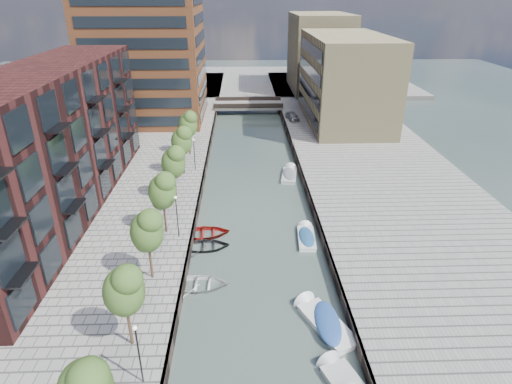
{
  "coord_description": "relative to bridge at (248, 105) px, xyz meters",
  "views": [
    {
      "loc": [
        -1.29,
        -9.82,
        21.41
      ],
      "look_at": [
        0.0,
        28.05,
        3.5
      ],
      "focal_mm": 30.0,
      "sensor_mm": 36.0,
      "label": 1
    }
  ],
  "objects": [
    {
      "name": "sloop_3",
      "position": [
        -4.85,
        -54.15,
        -1.39
      ],
      "size": [
        4.74,
        3.4,
        0.98
      ],
      "primitive_type": "imported",
      "rotation": [
        0.0,
        0.0,
        1.58
      ],
      "color": "silver",
      "rests_on": "ground"
    },
    {
      "name": "tan_block_near",
      "position": [
        16.0,
        -10.0,
        6.61
      ],
      "size": [
        12.0,
        25.0,
        14.0
      ],
      "primitive_type": "cube",
      "color": "tan",
      "rests_on": "quay_right"
    },
    {
      "name": "lamp_2",
      "position": [
        -7.2,
        -32.0,
        2.12
      ],
      "size": [
        0.24,
        0.24,
        4.12
      ],
      "color": "black",
      "rests_on": "quay_left"
    },
    {
      "name": "tree_1",
      "position": [
        -8.5,
        -61.0,
        3.92
      ],
      "size": [
        2.5,
        2.5,
        5.95
      ],
      "color": "#382619",
      "rests_on": "quay_left"
    },
    {
      "name": "car",
      "position": [
        7.5,
        -9.41,
        0.29
      ],
      "size": [
        2.4,
        4.26,
        1.37
      ],
      "primitive_type": "imported",
      "rotation": [
        0.0,
        0.0,
        0.21
      ],
      "color": "#97989B",
      "rests_on": "quay_right"
    },
    {
      "name": "tan_block_far",
      "position": [
        16.0,
        16.0,
        7.61
      ],
      "size": [
        12.0,
        20.0,
        16.0
      ],
      "primitive_type": "cube",
      "color": "tan",
      "rests_on": "quay_right"
    },
    {
      "name": "far_closure",
      "position": [
        0.0,
        28.0,
        -0.89
      ],
      "size": [
        80.0,
        40.0,
        1.0
      ],
      "primitive_type": "cube",
      "color": "gray",
      "rests_on": "ground"
    },
    {
      "name": "motorboat_0",
      "position": [
        4.25,
        -58.53,
        -1.17
      ],
      "size": [
        4.05,
        5.82,
        1.85
      ],
      "color": "white",
      "rests_on": "ground"
    },
    {
      "name": "water",
      "position": [
        0.0,
        -32.0,
        -1.39
      ],
      "size": [
        300.0,
        300.0,
        0.0
      ],
      "primitive_type": "plane",
      "color": "#38473F",
      "rests_on": "ground"
    },
    {
      "name": "sloop_4",
      "position": [
        -4.73,
        -48.47,
        -1.39
      ],
      "size": [
        4.58,
        3.4,
        0.91
      ],
      "primitive_type": "imported",
      "rotation": [
        0.0,
        0.0,
        1.63
      ],
      "color": "black",
      "rests_on": "ground"
    },
    {
      "name": "bridge",
      "position": [
        0.0,
        0.0,
        0.0
      ],
      "size": [
        13.0,
        6.0,
        1.3
      ],
      "color": "gray",
      "rests_on": "ground"
    },
    {
      "name": "quay_wall_right",
      "position": [
        6.1,
        -32.0,
        -0.89
      ],
      "size": [
        0.25,
        140.0,
        1.0
      ],
      "primitive_type": "cube",
      "color": "#332823",
      "rests_on": "ground"
    },
    {
      "name": "lamp_0",
      "position": [
        -7.2,
        -64.0,
        2.12
      ],
      "size": [
        0.24,
        0.24,
        4.12
      ],
      "color": "black",
      "rests_on": "quay_left"
    },
    {
      "name": "tower",
      "position": [
        -17.0,
        -7.0,
        14.61
      ],
      "size": [
        18.0,
        18.0,
        30.0
      ],
      "primitive_type": "cube",
      "color": "brown",
      "rests_on": "quay_left"
    },
    {
      "name": "apartment_block",
      "position": [
        -20.0,
        -42.0,
        6.61
      ],
      "size": [
        8.0,
        38.0,
        14.0
      ],
      "primitive_type": "cube",
      "color": "black",
      "rests_on": "quay_left"
    },
    {
      "name": "tree_4",
      "position": [
        -8.5,
        -40.0,
        3.92
      ],
      "size": [
        2.5,
        2.5,
        5.95
      ],
      "color": "#382619",
      "rests_on": "quay_left"
    },
    {
      "name": "tree_5",
      "position": [
        -8.5,
        -33.0,
        3.92
      ],
      "size": [
        2.5,
        2.5,
        5.95
      ],
      "color": "#382619",
      "rests_on": "quay_left"
    },
    {
      "name": "tree_2",
      "position": [
        -8.5,
        -54.0,
        3.92
      ],
      "size": [
        2.5,
        2.5,
        5.95
      ],
      "color": "#382619",
      "rests_on": "quay_left"
    },
    {
      "name": "motorboat_3",
      "position": [
        4.69,
        -46.99,
        -1.21
      ],
      "size": [
        1.86,
        4.6,
        1.5
      ],
      "color": "white",
      "rests_on": "ground"
    },
    {
      "name": "lamp_1",
      "position": [
        -7.2,
        -48.0,
        2.12
      ],
      "size": [
        0.24,
        0.24,
        4.12
      ],
      "color": "black",
      "rests_on": "quay_left"
    },
    {
      "name": "tree_6",
      "position": [
        -8.5,
        -26.0,
        3.92
      ],
      "size": [
        2.5,
        2.5,
        5.95
      ],
      "color": "#382619",
      "rests_on": "quay_left"
    },
    {
      "name": "quay_wall_left",
      "position": [
        -6.1,
        -32.0,
        -0.89
      ],
      "size": [
        0.25,
        140.0,
        1.0
      ],
      "primitive_type": "cube",
      "color": "#332823",
      "rests_on": "ground"
    },
    {
      "name": "motorboat_4",
      "position": [
        4.68,
        -31.83,
        -1.18
      ],
      "size": [
        2.53,
        5.29,
        1.69
      ],
      "color": "#B8B8B6",
      "rests_on": "ground"
    },
    {
      "name": "tree_3",
      "position": [
        -8.5,
        -47.0,
        3.92
      ],
      "size": [
        2.5,
        2.5,
        5.95
      ],
      "color": "#382619",
      "rests_on": "quay_left"
    },
    {
      "name": "sloop_2",
      "position": [
        -4.96,
        -46.2,
        -1.39
      ],
      "size": [
        5.18,
        3.97,
        1.0
      ],
      "primitive_type": "imported",
      "rotation": [
        0.0,
        0.0,
        1.69
      ],
      "color": "maroon",
      "rests_on": "ground"
    },
    {
      "name": "quay_right",
      "position": [
        16.0,
        -32.0,
        -0.89
      ],
      "size": [
        20.0,
        140.0,
        1.0
      ],
      "primitive_type": "cube",
      "color": "gray",
      "rests_on": "ground"
    }
  ]
}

